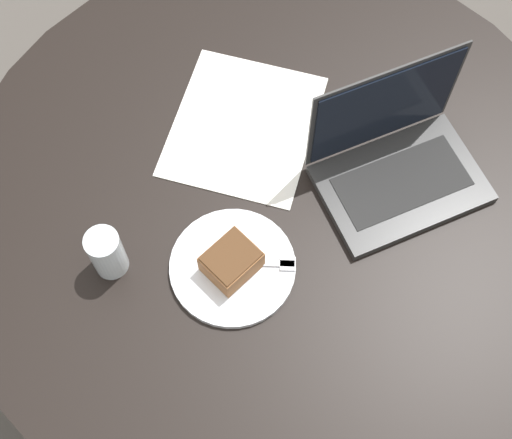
% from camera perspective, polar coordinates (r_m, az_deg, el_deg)
% --- Properties ---
extents(ground_plane, '(12.00, 12.00, 0.00)m').
position_cam_1_polar(ground_plane, '(2.01, 1.10, -7.25)').
color(ground_plane, '#4C4742').
extents(dining_table, '(1.23, 1.23, 0.72)m').
position_cam_1_polar(dining_table, '(1.46, 1.50, -0.03)').
color(dining_table, black).
rests_on(dining_table, ground_plane).
extents(paper_document, '(0.36, 0.33, 0.00)m').
position_cam_1_polar(paper_document, '(1.42, -1.01, 7.51)').
color(paper_document, white).
rests_on(paper_document, dining_table).
extents(plate, '(0.23, 0.23, 0.01)m').
position_cam_1_polar(plate, '(1.27, -1.73, -3.89)').
color(plate, silver).
rests_on(plate, dining_table).
extents(cake_slice, '(0.11, 0.10, 0.05)m').
position_cam_1_polar(cake_slice, '(1.24, -1.86, -3.43)').
color(cake_slice, brown).
rests_on(cake_slice, plate).
extents(fork, '(0.09, 0.16, 0.00)m').
position_cam_1_polar(fork, '(1.27, 0.13, -3.48)').
color(fork, silver).
rests_on(fork, plate).
extents(water_glass, '(0.06, 0.06, 0.11)m').
position_cam_1_polar(water_glass, '(1.26, -11.85, -2.63)').
color(water_glass, silver).
rests_on(water_glass, dining_table).
extents(laptop, '(0.36, 0.35, 0.23)m').
position_cam_1_polar(laptop, '(1.35, 11.16, 4.54)').
color(laptop, '#2D2D2D').
rests_on(laptop, dining_table).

